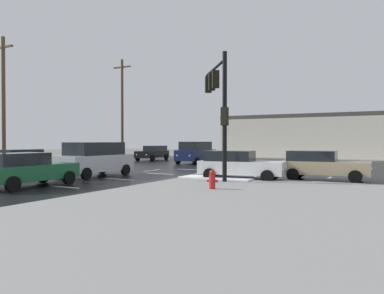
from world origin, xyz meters
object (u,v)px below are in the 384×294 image
Objects in this scene: utility_pole_mid at (4,100)px; sedan_white at (239,165)px; suv_navy at (196,152)px; suv_silver at (95,158)px; sedan_black at (153,153)px; traffic_signal_mast at (218,96)px; sedan_grey at (25,161)px; utility_pole_far at (122,108)px; sedan_green at (26,169)px; sedan_tan at (322,165)px; fire_hydrant at (212,179)px.

sedan_white is at bearing 1.56° from utility_pole_mid.
suv_silver is at bearing 1.78° from suv_navy.
sedan_black is 7.28m from suv_navy.
traffic_signal_mast is 1.39× the size of sedan_grey.
utility_pole_far is (-9.07, 0.51, 4.47)m from suv_navy.
sedan_grey is (-13.26, -3.09, 0.00)m from sedan_white.
sedan_black is at bearing -114.19° from suv_navy.
utility_pole_mid reaches higher than sedan_grey.
sedan_grey is at bearing -16.87° from suv_navy.
sedan_green is at bearing -31.31° from utility_pole_mid.
sedan_white is 0.44× the size of utility_pole_far.
sedan_grey is at bearing -166.13° from sedan_tan.
suv_navy reaches higher than sedan_grey.
suv_navy is (-13.05, 9.99, 0.24)m from sedan_tan.
fire_hydrant is 25.85m from sedan_black.
sedan_tan is 0.99× the size of sedan_black.
utility_pole_far reaches higher than sedan_white.
sedan_white is at bearing 99.15° from fire_hydrant.
sedan_black reaches higher than fire_hydrant.
sedan_white is at bearing -34.67° from utility_pole_far.
sedan_green is (-6.46, -6.81, -3.64)m from traffic_signal_mast.
traffic_signal_mast is 5.91m from fire_hydrant.
sedan_green is at bearing 3.67° from suv_navy.
sedan_grey is (-14.05, 1.84, 0.32)m from fire_hydrant.
suv_silver is 1.00× the size of suv_navy.
sedan_tan is 0.94× the size of suv_navy.
utility_pole_mid reaches higher than sedan_white.
traffic_signal_mast is 21.97m from utility_pole_far.
suv_silver is 18.32m from utility_pole_far.
traffic_signal_mast reaches higher than sedan_white.
fire_hydrant is 14.17m from sedan_grey.
suv_navy is at bearing -3.20° from utility_pole_far.
sedan_green is 14.44m from utility_pole_mid.
traffic_signal_mast is 10.07m from sedan_green.
traffic_signal_mast is 22.03m from sedan_black.
suv_silver is at bearing -82.01° from sedan_grey.
sedan_green is 23.46m from utility_pole_far.
suv_silver is at bearing -163.67° from sedan_tan.
traffic_signal_mast is at bearing 111.77° from fire_hydrant.
utility_pole_mid is 13.13m from utility_pole_far.
sedan_green is 0.45× the size of utility_pole_mid.
utility_pole_mid is at bearing -97.04° from suv_silver.
sedan_grey is at bearing 62.74° from traffic_signal_mast.
suv_silver is 5.07m from sedan_grey.
suv_navy is at bearing 120.24° from sedan_white.
traffic_signal_mast is at bearing -1.07° from utility_pole_mid.
sedan_black is 0.95× the size of suv_navy.
traffic_signal_mast is at bearing -151.19° from sedan_tan.
sedan_grey is (-5.96, 4.58, 0.00)m from sedan_green.
traffic_signal_mast is 13.14m from sedan_grey.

